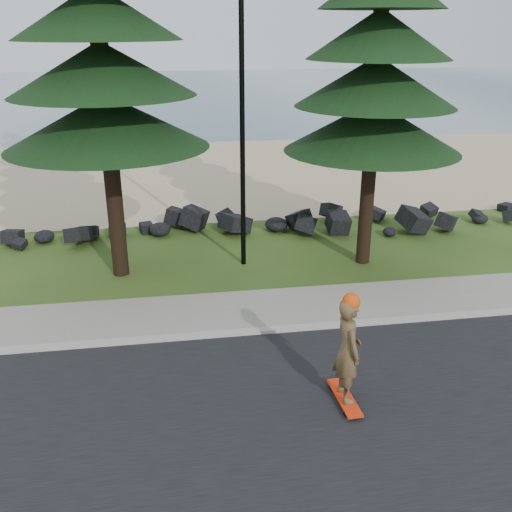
# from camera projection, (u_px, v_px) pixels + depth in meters

# --- Properties ---
(ground) EXTENTS (160.00, 160.00, 0.00)m
(ground) POSITION_uv_depth(u_px,v_px,m) (261.00, 314.00, 13.82)
(ground) COLOR #294515
(ground) RESTS_ON ground
(road) EXTENTS (160.00, 7.00, 0.02)m
(road) POSITION_uv_depth(u_px,v_px,m) (304.00, 437.00, 9.70)
(road) COLOR black
(road) RESTS_ON ground
(kerb) EXTENTS (160.00, 0.20, 0.10)m
(kerb) POSITION_uv_depth(u_px,v_px,m) (268.00, 331.00, 12.98)
(kerb) COLOR #AFAA9D
(kerb) RESTS_ON ground
(sidewalk) EXTENTS (160.00, 2.00, 0.08)m
(sidewalk) POSITION_uv_depth(u_px,v_px,m) (260.00, 309.00, 13.99)
(sidewalk) COLOR gray
(sidewalk) RESTS_ON ground
(beach_sand) EXTENTS (160.00, 15.00, 0.01)m
(beach_sand) POSITION_uv_depth(u_px,v_px,m) (212.00, 172.00, 27.09)
(beach_sand) COLOR tan
(beach_sand) RESTS_ON ground
(ocean) EXTENTS (160.00, 58.00, 0.01)m
(ocean) POSITION_uv_depth(u_px,v_px,m) (183.00, 91.00, 60.49)
(ocean) COLOR #385D6C
(ocean) RESTS_ON ground
(seawall_boulders) EXTENTS (60.00, 2.40, 1.10)m
(seawall_boulders) POSITION_uv_depth(u_px,v_px,m) (234.00, 236.00, 18.94)
(seawall_boulders) COLOR black
(seawall_boulders) RESTS_ON ground
(lamp_post) EXTENTS (0.25, 0.14, 8.14)m
(lamp_post) POSITION_uv_depth(u_px,v_px,m) (242.00, 121.00, 15.19)
(lamp_post) COLOR black
(lamp_post) RESTS_ON ground
(skateboarder) EXTENTS (0.51, 1.21, 2.23)m
(skateboarder) POSITION_uv_depth(u_px,v_px,m) (348.00, 350.00, 10.17)
(skateboarder) COLOR red
(skateboarder) RESTS_ON ground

